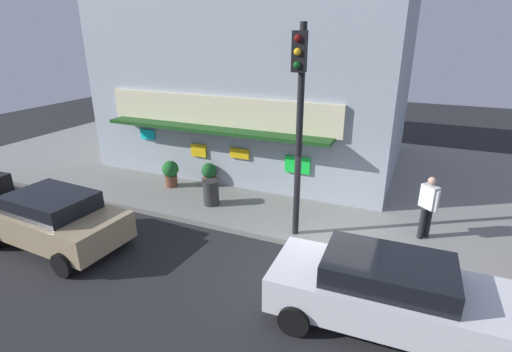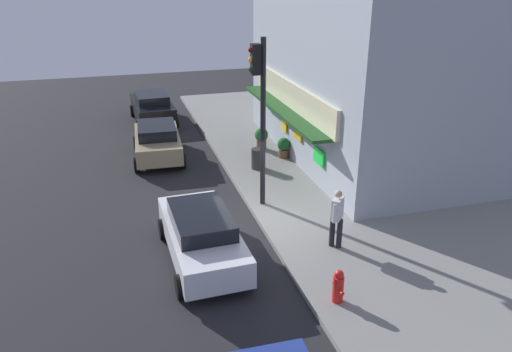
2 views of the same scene
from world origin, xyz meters
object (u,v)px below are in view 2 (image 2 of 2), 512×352
(traffic_light, at_px, (260,103))
(potted_plant_by_doorway, at_px, (261,137))
(potted_plant_by_window, at_px, (284,147))
(trash_can, at_px, (258,159))
(parked_car_tan, at_px, (157,141))
(fire_hydrant, at_px, (338,286))
(parked_car_black, at_px, (152,107))
(parked_car_white, at_px, (202,235))
(pedestrian, at_px, (337,216))

(traffic_light, distance_m, potted_plant_by_doorway, 6.45)
(traffic_light, height_order, potted_plant_by_window, traffic_light)
(trash_can, height_order, parked_car_tan, parked_car_tan)
(fire_hydrant, distance_m, parked_car_tan, 12.22)
(parked_car_tan, xyz_separation_m, parked_car_black, (-5.71, 0.32, 0.03))
(fire_hydrant, bearing_deg, parked_car_white, -137.70)
(traffic_light, distance_m, parked_car_tan, 7.29)
(trash_can, distance_m, potted_plant_by_window, 1.71)
(trash_can, xyz_separation_m, potted_plant_by_window, (-0.91, 1.45, 0.06))
(fire_hydrant, height_order, potted_plant_by_window, fire_hydrant)
(pedestrian, height_order, potted_plant_by_doorway, pedestrian)
(pedestrian, bearing_deg, traffic_light, -158.72)
(traffic_light, distance_m, pedestrian, 4.47)
(potted_plant_by_doorway, height_order, parked_car_tan, parked_car_tan)
(potted_plant_by_doorway, height_order, potted_plant_by_window, potted_plant_by_doorway)
(pedestrian, xyz_separation_m, parked_car_white, (-0.67, -3.87, -0.38))
(fire_hydrant, relative_size, pedestrian, 0.49)
(trash_can, distance_m, parked_car_black, 9.17)
(potted_plant_by_doorway, bearing_deg, parked_car_white, -27.58)
(fire_hydrant, bearing_deg, trash_can, 176.19)
(trash_can, relative_size, pedestrian, 0.46)
(parked_car_tan, relative_size, parked_car_white, 0.91)
(potted_plant_by_window, bearing_deg, parked_car_white, -35.42)
(parked_car_tan, height_order, parked_car_black, parked_car_black)
(traffic_light, xyz_separation_m, fire_hydrant, (5.81, 0.27, -3.19))
(potted_plant_by_doorway, bearing_deg, fire_hydrant, -7.25)
(trash_can, relative_size, parked_car_white, 0.18)
(potted_plant_by_window, xyz_separation_m, parked_car_tan, (-1.86, -5.22, 0.16))
(trash_can, height_order, parked_car_white, parked_car_white)
(parked_car_tan, bearing_deg, pedestrian, 24.20)
(trash_can, height_order, parked_car_black, parked_car_black)
(fire_hydrant, distance_m, potted_plant_by_window, 10.15)
(trash_can, relative_size, parked_car_tan, 0.20)
(potted_plant_by_doorway, bearing_deg, traffic_light, -17.40)
(trash_can, distance_m, parked_car_tan, 4.68)
(potted_plant_by_doorway, distance_m, parked_car_white, 9.17)
(fire_hydrant, xyz_separation_m, potted_plant_by_doorway, (-11.23, 1.43, 0.12))
(trash_can, height_order, pedestrian, pedestrian)
(fire_hydrant, xyz_separation_m, parked_car_black, (-17.52, -2.84, 0.24))
(fire_hydrant, relative_size, trash_can, 1.06)
(fire_hydrant, bearing_deg, potted_plant_by_doorway, 172.75)
(trash_can, bearing_deg, traffic_light, -15.16)
(parked_car_tan, distance_m, parked_car_white, 8.71)
(trash_can, distance_m, parked_car_white, 6.85)
(fire_hydrant, relative_size, parked_car_black, 0.20)
(traffic_light, distance_m, potted_plant_by_window, 5.69)
(parked_car_white, bearing_deg, parked_car_black, -179.90)
(parked_car_tan, bearing_deg, parked_car_white, 2.28)
(potted_plant_by_window, bearing_deg, parked_car_black, -147.14)
(parked_car_tan, bearing_deg, potted_plant_by_window, 70.35)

